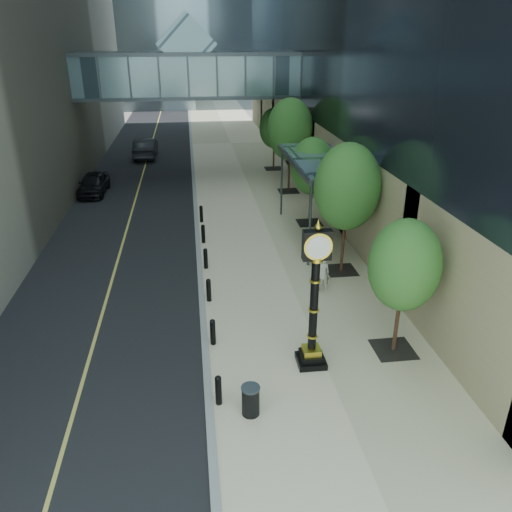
# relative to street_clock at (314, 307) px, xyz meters

# --- Properties ---
(ground) EXTENTS (320.00, 320.00, 0.00)m
(ground) POSITION_rel_street_clock_xyz_m (-0.52, -2.60, -2.24)
(ground) COLOR gray
(ground) RESTS_ON ground
(road) EXTENTS (8.00, 180.00, 0.02)m
(road) POSITION_rel_street_clock_xyz_m (-7.52, 37.40, -2.23)
(road) COLOR black
(road) RESTS_ON ground
(sidewalk) EXTENTS (8.00, 180.00, 0.06)m
(sidewalk) POSITION_rel_street_clock_xyz_m (0.48, 37.40, -2.21)
(sidewalk) COLOR beige
(sidewalk) RESTS_ON ground
(curb) EXTENTS (0.25, 180.00, 0.07)m
(curb) POSITION_rel_street_clock_xyz_m (-3.52, 37.40, -2.21)
(curb) COLOR gray
(curb) RESTS_ON ground
(skywalk) EXTENTS (17.00, 4.20, 5.80)m
(skywalk) POSITION_rel_street_clock_xyz_m (-3.52, 25.40, 5.47)
(skywalk) COLOR slate
(skywalk) RESTS_ON ground
(entrance_canopy) EXTENTS (3.00, 8.00, 4.38)m
(entrance_canopy) POSITION_rel_street_clock_xyz_m (2.96, 11.40, 1.95)
(entrance_canopy) COLOR #383F44
(entrance_canopy) RESTS_ON ground
(bollard_row) EXTENTS (0.20, 16.20, 0.90)m
(bollard_row) POSITION_rel_street_clock_xyz_m (-3.22, 6.40, -1.73)
(bollard_row) COLOR black
(bollard_row) RESTS_ON sidewalk
(street_trees) EXTENTS (3.11, 28.37, 6.39)m
(street_trees) POSITION_rel_street_clock_xyz_m (3.08, 13.72, 1.63)
(street_trees) COLOR black
(street_trees) RESTS_ON sidewalk
(street_clock) EXTENTS (0.96, 0.96, 5.04)m
(street_clock) POSITION_rel_street_clock_xyz_m (0.00, 0.00, 0.00)
(street_clock) COLOR black
(street_clock) RESTS_ON sidewalk
(trash_bin) EXTENTS (0.65, 0.65, 0.90)m
(trash_bin) POSITION_rel_street_clock_xyz_m (-2.32, -2.16, -1.73)
(trash_bin) COLOR black
(trash_bin) RESTS_ON sidewalk
(pedestrian) EXTENTS (0.60, 0.40, 1.64)m
(pedestrian) POSITION_rel_street_clock_xyz_m (1.68, 5.07, -1.36)
(pedestrian) COLOR #B5B1A6
(pedestrian) RESTS_ON sidewalk
(car_near) EXTENTS (1.89, 4.34, 1.46)m
(car_near) POSITION_rel_street_clock_xyz_m (-10.45, 21.24, -1.50)
(car_near) COLOR black
(car_near) RESTS_ON road
(car_far) EXTENTS (1.93, 5.22, 1.71)m
(car_far) POSITION_rel_street_clock_xyz_m (-7.61, 32.15, -1.37)
(car_far) COLOR black
(car_far) RESTS_ON road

